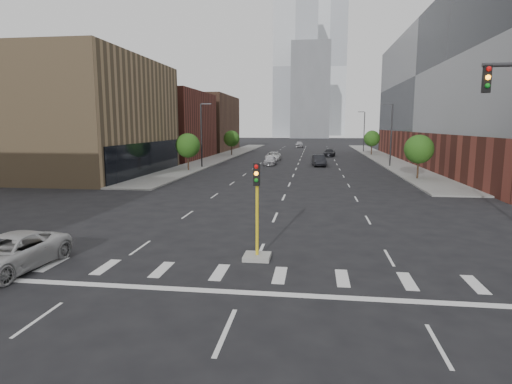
% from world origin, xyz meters
% --- Properties ---
extents(ground, '(400.00, 400.00, 0.00)m').
position_xyz_m(ground, '(0.00, 0.00, 0.00)').
color(ground, black).
rests_on(ground, ground).
extents(sidewalk_left_far, '(5.00, 92.00, 0.15)m').
position_xyz_m(sidewalk_left_far, '(-15.00, 74.00, 0.07)').
color(sidewalk_left_far, gray).
rests_on(sidewalk_left_far, ground).
extents(sidewalk_right_far, '(5.00, 92.00, 0.15)m').
position_xyz_m(sidewalk_right_far, '(15.00, 74.00, 0.07)').
color(sidewalk_right_far, gray).
rests_on(sidewalk_right_far, ground).
extents(building_left_mid, '(20.00, 24.00, 14.00)m').
position_xyz_m(building_left_mid, '(-27.50, 40.00, 7.00)').
color(building_left_mid, '#937753').
rests_on(building_left_mid, ground).
extents(building_left_far_a, '(20.00, 22.00, 12.00)m').
position_xyz_m(building_left_far_a, '(-27.50, 66.00, 6.00)').
color(building_left_far_a, brown).
rests_on(building_left_far_a, ground).
extents(building_left_far_b, '(20.00, 24.00, 13.00)m').
position_xyz_m(building_left_far_b, '(-27.50, 92.00, 6.50)').
color(building_left_far_b, brown).
rests_on(building_left_far_b, ground).
extents(building_right_main, '(24.00, 70.00, 22.00)m').
position_xyz_m(building_right_main, '(29.50, 60.00, 11.00)').
color(building_right_main, brown).
rests_on(building_right_main, ground).
extents(tower_left, '(22.00, 22.00, 70.00)m').
position_xyz_m(tower_left, '(-8.00, 220.00, 35.00)').
color(tower_left, '#B2B7BC').
rests_on(tower_left, ground).
extents(tower_right, '(20.00, 20.00, 80.00)m').
position_xyz_m(tower_right, '(10.00, 260.00, 40.00)').
color(tower_right, '#B2B7BC').
rests_on(tower_right, ground).
extents(tower_mid, '(18.00, 18.00, 44.00)m').
position_xyz_m(tower_mid, '(0.00, 200.00, 22.00)').
color(tower_mid, slate).
rests_on(tower_mid, ground).
extents(median_traffic_signal, '(1.20, 1.20, 4.40)m').
position_xyz_m(median_traffic_signal, '(0.00, 8.97, 0.97)').
color(median_traffic_signal, '#999993').
rests_on(median_traffic_signal, ground).
extents(streetlight_right_a, '(1.60, 0.22, 9.07)m').
position_xyz_m(streetlight_right_a, '(13.41, 55.00, 5.01)').
color(streetlight_right_a, '#2D2D30').
rests_on(streetlight_right_a, ground).
extents(streetlight_right_b, '(1.60, 0.22, 9.07)m').
position_xyz_m(streetlight_right_b, '(13.41, 90.00, 5.01)').
color(streetlight_right_b, '#2D2D30').
rests_on(streetlight_right_b, ground).
extents(streetlight_left, '(1.60, 0.22, 9.07)m').
position_xyz_m(streetlight_left, '(-13.41, 50.00, 5.01)').
color(streetlight_left, '#2D2D30').
rests_on(streetlight_left, ground).
extents(tree_left_near, '(3.20, 3.20, 4.85)m').
position_xyz_m(tree_left_near, '(-14.00, 45.00, 3.39)').
color(tree_left_near, '#382619').
rests_on(tree_left_near, ground).
extents(tree_left_far, '(3.20, 3.20, 4.85)m').
position_xyz_m(tree_left_far, '(-14.00, 75.00, 3.39)').
color(tree_left_far, '#382619').
rests_on(tree_left_far, ground).
extents(tree_right_near, '(3.20, 3.20, 4.85)m').
position_xyz_m(tree_right_near, '(14.00, 40.00, 3.39)').
color(tree_right_near, '#382619').
rests_on(tree_right_near, ground).
extents(tree_right_far, '(3.20, 3.20, 4.85)m').
position_xyz_m(tree_right_far, '(14.00, 80.00, 3.39)').
color(tree_right_far, '#382619').
rests_on(tree_right_far, ground).
extents(car_near_left, '(1.82, 4.28, 1.44)m').
position_xyz_m(car_near_left, '(-4.17, 55.15, 0.72)').
color(car_near_left, silver).
rests_on(car_near_left, ground).
extents(car_mid_right, '(2.28, 5.20, 1.66)m').
position_xyz_m(car_mid_right, '(3.18, 54.74, 0.83)').
color(car_mid_right, black).
rests_on(car_mid_right, ground).
extents(car_far_left, '(2.41, 5.17, 1.43)m').
position_xyz_m(car_far_left, '(-4.59, 64.44, 0.72)').
color(car_far_left, white).
rests_on(car_far_left, ground).
extents(car_deep_right, '(2.61, 5.21, 1.45)m').
position_xyz_m(car_deep_right, '(5.40, 74.93, 0.73)').
color(car_deep_right, black).
rests_on(car_deep_right, ground).
extents(car_distant, '(2.40, 5.06, 1.67)m').
position_xyz_m(car_distant, '(-1.71, 108.95, 0.84)').
color(car_distant, '#B5B5BA').
rests_on(car_distant, ground).
extents(parked_minivan, '(2.91, 5.62, 1.51)m').
position_xyz_m(parked_minivan, '(-10.00, 6.00, 0.76)').
color(parked_minivan, '#B5B5B5').
rests_on(parked_minivan, ground).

